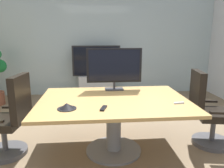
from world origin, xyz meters
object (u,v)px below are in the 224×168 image
object	(u,v)px
wall_display_unit	(97,80)
remote_control	(103,108)
conference_phone	(67,106)
office_chair_right	(207,115)
office_chair_left	(10,122)
conference_table	(114,111)
tv_monitor	(114,67)

from	to	relation	value
wall_display_unit	remote_control	distance (m)	3.17
conference_phone	remote_control	xyz separation A→B (m)	(0.42, -0.04, -0.02)
wall_display_unit	conference_phone	world-z (taller)	wall_display_unit
office_chair_right	conference_phone	size ratio (longest dim) A/B	4.95
office_chair_left	office_chair_right	xyz separation A→B (m)	(2.73, 0.05, 0.00)
conference_table	conference_phone	world-z (taller)	conference_phone
office_chair_left	remote_control	bearing A→B (deg)	78.28
office_chair_right	tv_monitor	distance (m)	1.53
wall_display_unit	conference_phone	distance (m)	3.16
tv_monitor	remote_control	xyz separation A→B (m)	(-0.21, -0.90, -0.35)
wall_display_unit	remote_control	xyz separation A→B (m)	(0.02, -3.16, 0.32)
office_chair_right	conference_phone	distance (m)	2.01
conference_table	office_chair_right	distance (m)	1.38
tv_monitor	wall_display_unit	xyz separation A→B (m)	(-0.23, 2.26, -0.67)
office_chair_right	conference_table	bearing A→B (deg)	103.38
conference_phone	remote_control	distance (m)	0.42
conference_phone	remote_control	bearing A→B (deg)	-5.20
conference_table	office_chair_right	size ratio (longest dim) A/B	1.79
conference_table	wall_display_unit	size ratio (longest dim) A/B	1.49
office_chair_left	conference_phone	world-z (taller)	office_chair_left
office_chair_left	conference_phone	size ratio (longest dim) A/B	4.95
conference_phone	tv_monitor	bearing A→B (deg)	53.68
office_chair_left	remote_control	xyz separation A→B (m)	(1.21, -0.41, 0.30)
conference_table	office_chair_left	distance (m)	1.37
office_chair_right	conference_phone	world-z (taller)	office_chair_right
office_chair_left	conference_table	bearing A→B (deg)	95.43
conference_table	conference_phone	distance (m)	0.69
wall_display_unit	office_chair_left	bearing A→B (deg)	-113.52
tv_monitor	conference_phone	bearing A→B (deg)	-126.32
office_chair_left	wall_display_unit	distance (m)	3.00
office_chair_left	office_chair_right	world-z (taller)	same
office_chair_right	wall_display_unit	world-z (taller)	wall_display_unit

